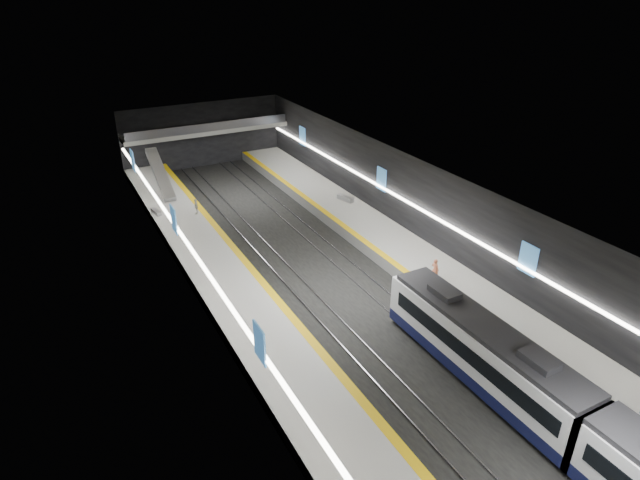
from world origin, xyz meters
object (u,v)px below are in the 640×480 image
train (590,434)px  bench_left_far (156,212)px  passenger_right_a (435,270)px  passenger_left_a (196,206)px  bench_right_far (345,198)px  escalator (160,174)px

train → bench_left_far: 41.10m
passenger_right_a → passenger_left_a: (-12.46, 20.86, -0.11)m
bench_right_far → passenger_right_a: bearing=-113.2°
bench_left_far → passenger_right_a: bearing=-66.5°
escalator → bench_right_far: bearing=-36.0°
bench_right_far → passenger_right_a: passenger_right_a is taller
escalator → bench_right_far: (16.08, -11.67, -1.66)m
bench_right_far → escalator: bearing=127.9°
escalator → bench_right_far: size_ratio=4.02×
escalator → passenger_right_a: bearing=-64.0°
train → bench_left_far: bearing=107.0°
escalator → bench_right_far: 19.94m
escalator → passenger_left_a: (1.51, -7.79, -1.13)m
train → escalator: (-10.00, 45.21, 0.70)m
train → bench_left_far: size_ratio=18.68×
passenger_left_a → bench_left_far: bearing=-100.9°
train → passenger_right_a: (3.98, 16.56, -0.31)m
escalator → passenger_right_a: 31.90m
escalator → passenger_left_a: escalator is taller
bench_left_far → passenger_right_a: (15.98, -22.74, 0.69)m
passenger_left_a → train: bearing=30.0°
bench_left_far → bench_right_far: 18.97m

